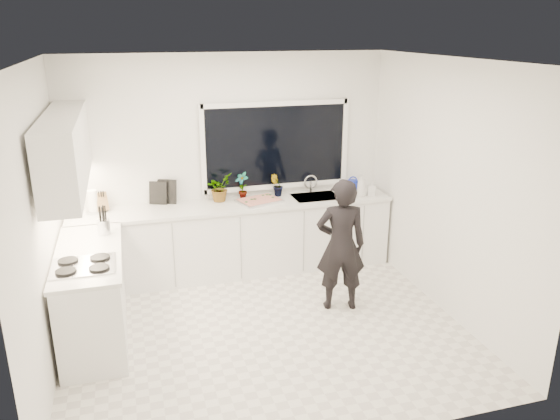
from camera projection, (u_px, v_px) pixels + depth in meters
name	position (u px, v px, depth m)	size (l,w,h in m)	color
floor	(265.00, 330.00, 5.67)	(4.00, 3.50, 0.02)	beige
wall_back	(229.00, 164.00, 6.84)	(4.00, 0.02, 2.70)	white
wall_left	(39.00, 226.00, 4.71)	(0.02, 3.50, 2.70)	white
wall_right	(448.00, 189.00, 5.76)	(0.02, 3.50, 2.70)	white
ceiling	(263.00, 59.00, 4.80)	(4.00, 3.50, 0.02)	white
window	(276.00, 146.00, 6.90)	(1.80, 0.02, 1.00)	black
base_cabinets_back	(236.00, 240.00, 6.85)	(3.92, 0.58, 0.88)	white
base_cabinets_left	(93.00, 296.00, 5.41)	(0.58, 1.60, 0.88)	white
countertop_back	(235.00, 205.00, 6.69)	(3.94, 0.62, 0.04)	silver
countertop_left	(88.00, 254.00, 5.26)	(0.62, 1.60, 0.04)	silver
upper_cabinets	(65.00, 150.00, 5.25)	(0.34, 2.10, 0.70)	white
sink	(316.00, 200.00, 6.99)	(0.58, 0.42, 0.14)	silver
faucet	(311.00, 184.00, 7.12)	(0.03, 0.03, 0.22)	silver
stovetop	(83.00, 265.00, 4.93)	(0.56, 0.48, 0.03)	black
person	(341.00, 245.00, 5.89)	(0.54, 0.36, 1.48)	black
pizza_tray	(259.00, 201.00, 6.74)	(0.51, 0.37, 0.03)	silver
pizza	(259.00, 200.00, 6.74)	(0.46, 0.33, 0.01)	red
watering_can	(353.00, 185.00, 7.24)	(0.14, 0.14, 0.13)	#1326B3
paper_towel_roll	(93.00, 202.00, 6.31)	(0.11, 0.11, 0.26)	white
knife_block	(101.00, 202.00, 6.38)	(0.13, 0.10, 0.22)	olive
utensil_crock	(104.00, 227.00, 5.68)	(0.13, 0.13, 0.16)	#B2B2B6
picture_frame_large	(158.00, 193.00, 6.63)	(0.22, 0.02, 0.28)	black
picture_frame_small	(167.00, 192.00, 6.66)	(0.25, 0.02, 0.30)	black
herb_plants	(231.00, 187.00, 6.78)	(1.02, 0.41, 0.34)	#26662D
soap_bottles	(365.00, 186.00, 6.95)	(0.28, 0.15, 0.30)	#D8BF66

